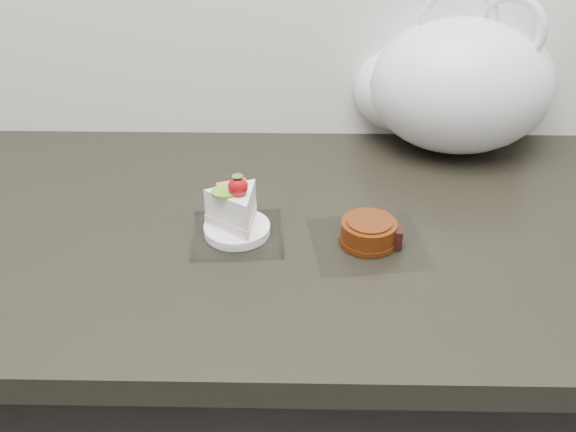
{
  "coord_description": "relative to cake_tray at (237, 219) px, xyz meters",
  "views": [
    {
      "loc": [
        0.05,
        0.89,
        1.42
      ],
      "look_at": [
        0.04,
        1.64,
        0.94
      ],
      "focal_mm": 40.0,
      "sensor_mm": 36.0,
      "label": 1
    }
  ],
  "objects": [
    {
      "name": "plastic_bag",
      "position": [
        0.35,
        0.3,
        0.09
      ],
      "size": [
        0.39,
        0.33,
        0.29
      ],
      "rotation": [
        0.0,
        0.0,
        -0.32
      ],
      "color": "white",
      "rests_on": "counter"
    },
    {
      "name": "counter",
      "position": [
        0.04,
        0.04,
        -0.48
      ],
      "size": [
        2.04,
        0.64,
        0.9
      ],
      "color": "black",
      "rests_on": "ground"
    },
    {
      "name": "cake_tray",
      "position": [
        0.0,
        0.0,
        0.0
      ],
      "size": [
        0.14,
        0.14,
        0.1
      ],
      "rotation": [
        0.0,
        0.0,
        0.09
      ],
      "color": "white",
      "rests_on": "counter"
    },
    {
      "name": "mooncake_wrap",
      "position": [
        0.19,
        -0.02,
        -0.01
      ],
      "size": [
        0.18,
        0.17,
        0.04
      ],
      "rotation": [
        0.0,
        0.0,
        0.32
      ],
      "color": "white",
      "rests_on": "counter"
    }
  ]
}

